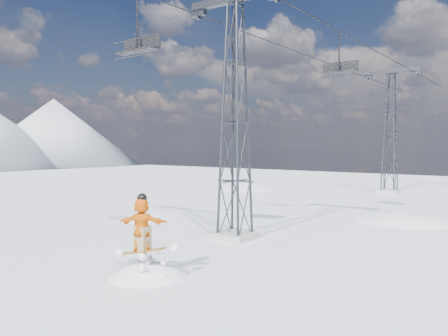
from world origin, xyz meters
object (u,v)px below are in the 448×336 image
at_px(lift_tower_near, 235,123).
at_px(lift_chair_near, 139,45).
at_px(lift_tower_far, 390,134).
at_px(snowboarder_jump, 149,323).

distance_m(lift_tower_near, lift_chair_near, 5.55).
bearing_deg(lift_tower_far, snowboarder_jump, -87.98).
distance_m(lift_tower_near, lift_tower_far, 25.00).
height_order(lift_tower_near, lift_tower_far, same).
relative_size(lift_tower_far, snowboarder_jump, 1.68).
bearing_deg(lift_tower_near, lift_chair_near, -119.01).
bearing_deg(snowboarder_jump, lift_tower_near, 99.53).
bearing_deg(lift_chair_near, lift_tower_near, 60.99).
xyz_separation_m(snowboarder_jump, lift_chair_near, (-3.31, 2.67, 10.28)).
distance_m(snowboarder_jump, lift_chair_near, 11.13).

